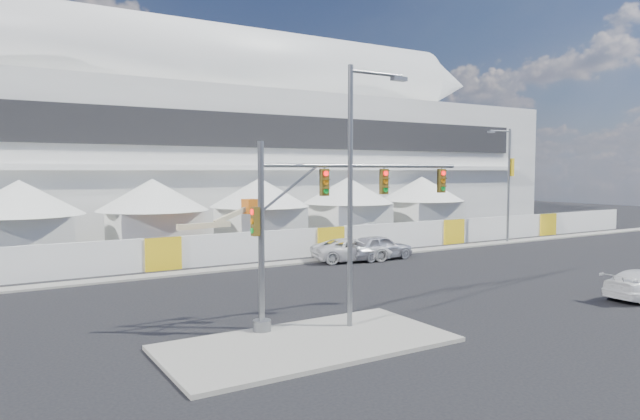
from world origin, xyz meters
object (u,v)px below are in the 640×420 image
traffic_mast (312,222)px  boom_lift (198,242)px  pickup_curb (352,250)px  streetlight_curb (507,177)px  streetlight_median (356,178)px  sedan_silver (378,247)px  lot_car_b (516,223)px  lot_car_a (377,233)px

traffic_mast → boom_lift: traffic_mast is taller
pickup_curb → boom_lift: boom_lift is taller
streetlight_curb → streetlight_median: bearing=-150.1°
streetlight_median → streetlight_curb: bearing=29.9°
streetlight_median → sedan_silver: bearing=49.8°
sedan_silver → boom_lift: (-10.14, 7.24, 0.20)m
streetlight_median → traffic_mast: bearing=137.9°
lot_car_b → streetlight_curb: (-7.95, -5.50, 4.66)m
pickup_curb → lot_car_b: lot_car_b is taller
pickup_curb → traffic_mast: (-10.42, -12.34, 3.30)m
lot_car_b → boom_lift: (-32.50, 0.22, 0.23)m
sedan_silver → lot_car_a: 9.18m
streetlight_curb → lot_car_b: bearing=34.7°
pickup_curb → lot_car_a: 10.16m
sedan_silver → streetlight_median: streetlight_median is taller
lot_car_a → sedan_silver: bearing=166.4°
pickup_curb → lot_car_b: bearing=-64.0°
sedan_silver → lot_car_b: sedan_silver is taller
sedan_silver → boom_lift: size_ratio=0.63×
sedan_silver → lot_car_a: sedan_silver is taller
lot_car_b → sedan_silver: bearing=108.3°
sedan_silver → pickup_curb: bearing=76.6°
traffic_mast → streetlight_curb: (26.72, 13.50, 1.42)m
lot_car_a → traffic_mast: bearing=160.3°
streetlight_median → pickup_curb: bearing=55.7°
streetlight_curb → boom_lift: size_ratio=1.20×
traffic_mast → streetlight_median: streetlight_median is taller
lot_car_b → pickup_curb: bearing=106.3°
lot_car_b → streetlight_median: bearing=122.0°
streetlight_curb → traffic_mast: bearing=-153.2°
lot_car_a → streetlight_curb: bearing=-100.4°
boom_lift → lot_car_a: bearing=-9.8°
streetlight_median → boom_lift: size_ratio=1.24×
lot_car_a → lot_car_b: (16.91, -0.37, 0.03)m
sedan_silver → boom_lift: bearing=51.9°
lot_car_a → streetlight_median: size_ratio=0.49×
lot_car_b → lot_car_a: bearing=89.6°
lot_car_b → streetlight_median: 39.33m
streetlight_curb → boom_lift: streetlight_curb is taller
pickup_curb → traffic_mast: size_ratio=0.56×
streetlight_median → boom_lift: bearing=87.4°
lot_car_b → streetlight_curb: streetlight_curb is taller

